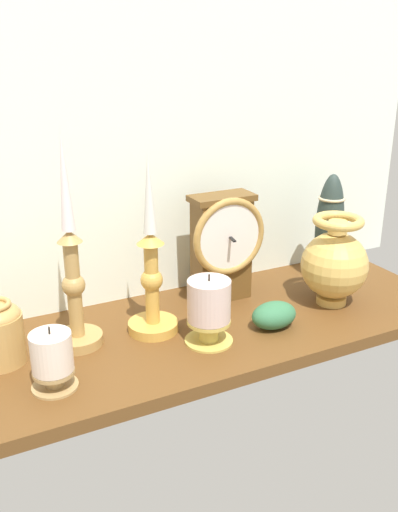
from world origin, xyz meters
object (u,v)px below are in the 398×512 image
object	(u,v)px
pillar_candle_front	(52,359)
pillar_candle_near_clock	(209,308)
tall_ceramic_vase	(329,228)
mantel_clock	(223,245)
candlestick_tall_left	(73,279)
candlestick_tall_center	(152,278)
brass_vase_bulbous	(335,263)

from	to	relation	value
pillar_candle_front	pillar_candle_near_clock	world-z (taller)	pillar_candle_near_clock
tall_ceramic_vase	mantel_clock	bearing A→B (deg)	176.91
mantel_clock	pillar_candle_front	distance (cm)	42.61
candlestick_tall_left	tall_ceramic_vase	xyz separation A→B (cm)	(57.46, 3.55, -0.35)
pillar_candle_near_clock	candlestick_tall_center	bearing A→B (deg)	131.44
brass_vase_bulbous	pillar_candle_near_clock	size ratio (longest dim) A/B	1.42
brass_vase_bulbous	candlestick_tall_left	bearing A→B (deg)	172.28
mantel_clock	candlestick_tall_left	size ratio (longest dim) A/B	0.58
mantel_clock	tall_ceramic_vase	xyz separation A→B (cm)	(25.65, -1.38, 0.27)
mantel_clock	pillar_candle_near_clock	xyz separation A→B (cm)	(-10.83, -14.59, -5.35)
candlestick_tall_center	pillar_candle_near_clock	bearing A→B (deg)	-48.56
mantel_clock	candlestick_tall_center	xyz separation A→B (cm)	(-18.11, -6.34, -1.29)
candlestick_tall_left	tall_ceramic_vase	distance (cm)	57.57
mantel_clock	candlestick_tall_left	xyz separation A→B (cm)	(-31.81, -4.93, 0.62)
pillar_candle_front	pillar_candle_near_clock	distance (cm)	27.96
candlestick_tall_left	candlestick_tall_center	size ratio (longest dim) A/B	1.13
pillar_candle_front	tall_ceramic_vase	size ratio (longest dim) A/B	0.44
pillar_candle_front	pillar_candle_near_clock	size ratio (longest dim) A/B	0.81
brass_vase_bulbous	pillar_candle_near_clock	bearing A→B (deg)	-174.66
mantel_clock	candlestick_tall_center	distance (cm)	19.24
mantel_clock	pillar_candle_front	bearing A→B (deg)	-156.94
candlestick_tall_left	pillar_candle_front	world-z (taller)	candlestick_tall_left
candlestick_tall_left	pillar_candle_near_clock	distance (cm)	23.85
candlestick_tall_left	brass_vase_bulbous	bearing A→B (deg)	-7.72
pillar_candle_front	brass_vase_bulbous	bearing A→B (deg)	4.62
mantel_clock	brass_vase_bulbous	size ratio (longest dim) A/B	1.21
candlestick_tall_center	tall_ceramic_vase	distance (cm)	44.07
mantel_clock	tall_ceramic_vase	size ratio (longest dim) A/B	0.93
pillar_candle_near_clock	tall_ceramic_vase	size ratio (longest dim) A/B	0.54
brass_vase_bulbous	pillar_candle_front	xyz separation A→B (cm)	(-57.58, -4.65, -3.92)
pillar_candle_near_clock	tall_ceramic_vase	world-z (taller)	tall_ceramic_vase
tall_ceramic_vase	brass_vase_bulbous	bearing A→B (deg)	-122.92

